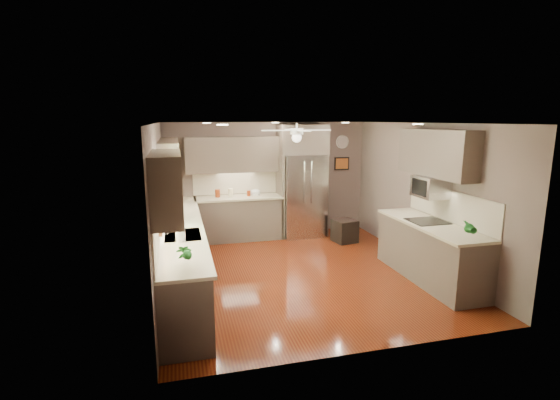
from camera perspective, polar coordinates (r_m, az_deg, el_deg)
name	(u,v)px	position (r m, az deg, el deg)	size (l,w,h in m)	color
floor	(301,272)	(7.04, 2.93, -10.07)	(5.00, 5.00, 0.00)	#451309
ceiling	(302,123)	(6.55, 3.15, 10.74)	(5.00, 5.00, 0.00)	white
wall_back	(268,179)	(9.06, -1.69, 2.97)	(4.50, 4.50, 0.00)	#66544E
wall_front	(372,245)	(4.43, 12.77, -6.20)	(4.50, 4.50, 0.00)	#66544E
wall_left	(159,207)	(6.39, -16.60, -1.02)	(5.00, 5.00, 0.00)	#66544E
wall_right	(422,194)	(7.65, 19.33, 0.79)	(5.00, 5.00, 0.00)	#66544E
canister_a	(218,193)	(8.67, -8.78, 0.92)	(0.11, 0.11, 0.17)	maroon
canister_c	(231,192)	(8.68, -6.97, 1.06)	(0.10, 0.10, 0.17)	beige
canister_d	(249,193)	(8.72, -4.44, 0.94)	(0.08, 0.08, 0.12)	maroon
soap_bottle	(172,224)	(6.20, -15.01, -3.33)	(0.09, 0.09, 0.19)	white
potted_plant_left	(184,253)	(4.66, -13.35, -7.21)	(0.17, 0.12, 0.33)	#1C6220
potted_plant_right	(470,228)	(6.17, 25.15, -3.54)	(0.17, 0.14, 0.31)	#1C6220
bowl	(256,194)	(8.77, -3.46, 0.80)	(0.21, 0.21, 0.05)	beige
left_run	(182,251)	(6.73, -13.66, -7.01)	(0.65, 4.70, 1.45)	brown
back_run	(239,217)	(8.79, -5.85, -2.42)	(1.85, 0.65, 1.45)	brown
uppers	(249,160)	(7.10, -4.38, 5.69)	(4.50, 4.70, 0.95)	brown
window	(159,194)	(5.84, -16.64, 0.85)	(0.05, 1.12, 0.92)	#BFF2B2
sink	(183,237)	(5.98, -13.52, -5.07)	(0.50, 0.70, 0.32)	silver
refrigerator	(303,183)	(8.93, 3.19, 2.43)	(1.06, 0.75, 2.45)	silver
right_run	(430,250)	(7.01, 20.33, -6.65)	(0.70, 2.20, 1.45)	brown
microwave	(430,187)	(7.04, 20.39, 1.75)	(0.43, 0.55, 0.34)	silver
ceiling_fan	(297,133)	(6.84, 2.37, 9.37)	(1.18, 1.18, 0.32)	white
recessed_lights	(293,123)	(6.92, 1.82, 10.73)	(2.84, 3.14, 0.01)	white
wall_clock	(342,142)	(9.51, 8.76, 8.08)	(0.30, 0.03, 0.30)	white
framed_print	(342,164)	(9.54, 8.68, 5.08)	(0.36, 0.03, 0.30)	black
stool	(345,231)	(8.72, 9.07, -4.30)	(0.51, 0.51, 0.50)	black
paper_towel	(180,231)	(5.62, -13.86, -4.32)	(0.13, 0.13, 0.32)	white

